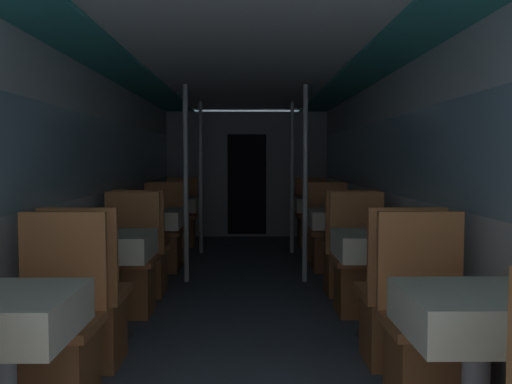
% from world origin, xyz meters
% --- Properties ---
extents(wall_left, '(0.05, 10.37, 2.06)m').
position_xyz_m(wall_left, '(-1.35, 3.78, 1.08)').
color(wall_left, silver).
rests_on(wall_left, ground_plane).
extents(wall_right, '(0.05, 10.37, 2.06)m').
position_xyz_m(wall_right, '(1.35, 3.78, 1.08)').
color(wall_right, silver).
rests_on(wall_right, ground_plane).
extents(ceiling_panel, '(2.70, 10.37, 0.07)m').
position_xyz_m(ceiling_panel, '(0.00, 3.78, 2.11)').
color(ceiling_panel, silver).
rests_on(ceiling_panel, wall_left).
extents(bulkhead_far, '(2.64, 0.09, 2.06)m').
position_xyz_m(bulkhead_far, '(0.00, 8.03, 1.03)').
color(bulkhead_far, gray).
rests_on(bulkhead_far, ground_plane).
extents(dining_table_left_0, '(0.60, 0.60, 0.76)m').
position_xyz_m(dining_table_left_0, '(-0.97, 0.86, 0.63)').
color(dining_table_left_0, '#4C4C51').
rests_on(dining_table_left_0, ground_plane).
extents(chair_left_far_0, '(0.47, 0.47, 1.01)m').
position_xyz_m(chair_left_far_0, '(-0.97, 1.46, 0.30)').
color(chair_left_far_0, '#9C5B31').
rests_on(chair_left_far_0, ground_plane).
extents(dining_table_left_1, '(0.60, 0.60, 0.76)m').
position_xyz_m(dining_table_left_1, '(-0.97, 2.69, 0.63)').
color(dining_table_left_1, '#4C4C51').
rests_on(dining_table_left_1, ground_plane).
extents(chair_left_near_1, '(0.47, 0.47, 1.01)m').
position_xyz_m(chair_left_near_1, '(-0.97, 2.09, 0.30)').
color(chair_left_near_1, '#9C5B31').
rests_on(chair_left_near_1, ground_plane).
extents(chair_left_far_1, '(0.47, 0.47, 1.01)m').
position_xyz_m(chair_left_far_1, '(-0.97, 3.29, 0.30)').
color(chair_left_far_1, '#9C5B31').
rests_on(chair_left_far_1, ground_plane).
extents(dining_table_left_2, '(0.60, 0.60, 0.76)m').
position_xyz_m(dining_table_left_2, '(-0.97, 4.53, 0.63)').
color(dining_table_left_2, '#4C4C51').
rests_on(dining_table_left_2, ground_plane).
extents(chair_left_near_2, '(0.47, 0.47, 1.01)m').
position_xyz_m(chair_left_near_2, '(-0.97, 3.92, 0.30)').
color(chair_left_near_2, '#9C5B31').
rests_on(chair_left_near_2, ground_plane).
extents(chair_left_far_2, '(0.47, 0.47, 1.01)m').
position_xyz_m(chair_left_far_2, '(-0.97, 5.13, 0.30)').
color(chair_left_far_2, '#9C5B31').
rests_on(chair_left_far_2, ground_plane).
extents(support_pole_left_2, '(0.05, 0.05, 2.06)m').
position_xyz_m(support_pole_left_2, '(-0.62, 4.53, 1.03)').
color(support_pole_left_2, silver).
rests_on(support_pole_left_2, ground_plane).
extents(dining_table_left_3, '(0.60, 0.60, 0.76)m').
position_xyz_m(dining_table_left_3, '(-0.97, 6.36, 0.63)').
color(dining_table_left_3, '#4C4C51').
rests_on(dining_table_left_3, ground_plane).
extents(chair_left_near_3, '(0.47, 0.47, 1.01)m').
position_xyz_m(chair_left_near_3, '(-0.97, 5.76, 0.30)').
color(chair_left_near_3, '#9C5B31').
rests_on(chair_left_near_3, ground_plane).
extents(chair_left_far_3, '(0.47, 0.47, 1.01)m').
position_xyz_m(chair_left_far_3, '(-0.97, 6.96, 0.30)').
color(chair_left_far_3, '#9C5B31').
rests_on(chair_left_far_3, ground_plane).
extents(support_pole_left_3, '(0.05, 0.05, 2.06)m').
position_xyz_m(support_pole_left_3, '(-0.62, 6.36, 1.03)').
color(support_pole_left_3, silver).
rests_on(support_pole_left_3, ground_plane).
extents(dining_table_right_0, '(0.60, 0.60, 0.76)m').
position_xyz_m(dining_table_right_0, '(0.97, 0.86, 0.63)').
color(dining_table_right_0, '#4C4C51').
rests_on(dining_table_right_0, ground_plane).
extents(chair_right_far_0, '(0.47, 0.47, 1.01)m').
position_xyz_m(chair_right_far_0, '(0.97, 1.46, 0.30)').
color(chair_right_far_0, '#9C5B31').
rests_on(chair_right_far_0, ground_plane).
extents(dining_table_right_1, '(0.60, 0.60, 0.76)m').
position_xyz_m(dining_table_right_1, '(0.97, 2.69, 0.63)').
color(dining_table_right_1, '#4C4C51').
rests_on(dining_table_right_1, ground_plane).
extents(chair_right_near_1, '(0.47, 0.47, 1.01)m').
position_xyz_m(chair_right_near_1, '(0.97, 2.09, 0.30)').
color(chair_right_near_1, '#9C5B31').
rests_on(chair_right_near_1, ground_plane).
extents(chair_right_far_1, '(0.47, 0.47, 1.01)m').
position_xyz_m(chair_right_far_1, '(0.97, 3.29, 0.30)').
color(chair_right_far_1, '#9C5B31').
rests_on(chair_right_far_1, ground_plane).
extents(dining_table_right_2, '(0.60, 0.60, 0.76)m').
position_xyz_m(dining_table_right_2, '(0.97, 4.53, 0.63)').
color(dining_table_right_2, '#4C4C51').
rests_on(dining_table_right_2, ground_plane).
extents(chair_right_near_2, '(0.47, 0.47, 1.01)m').
position_xyz_m(chair_right_near_2, '(0.97, 3.92, 0.30)').
color(chair_right_near_2, '#9C5B31').
rests_on(chair_right_near_2, ground_plane).
extents(chair_right_far_2, '(0.47, 0.47, 1.01)m').
position_xyz_m(chair_right_far_2, '(0.97, 5.13, 0.30)').
color(chair_right_far_2, '#9C5B31').
rests_on(chair_right_far_2, ground_plane).
extents(support_pole_right_2, '(0.05, 0.05, 2.06)m').
position_xyz_m(support_pole_right_2, '(0.62, 4.53, 1.03)').
color(support_pole_right_2, silver).
rests_on(support_pole_right_2, ground_plane).
extents(dining_table_right_3, '(0.60, 0.60, 0.76)m').
position_xyz_m(dining_table_right_3, '(0.97, 6.36, 0.63)').
color(dining_table_right_3, '#4C4C51').
rests_on(dining_table_right_3, ground_plane).
extents(chair_right_near_3, '(0.47, 0.47, 1.01)m').
position_xyz_m(chair_right_near_3, '(0.97, 5.76, 0.30)').
color(chair_right_near_3, '#9C5B31').
rests_on(chair_right_near_3, ground_plane).
extents(chair_right_far_3, '(0.47, 0.47, 1.01)m').
position_xyz_m(chair_right_far_3, '(0.97, 6.96, 0.30)').
color(chair_right_far_3, '#9C5B31').
rests_on(chair_right_far_3, ground_plane).
extents(support_pole_right_3, '(0.05, 0.05, 2.06)m').
position_xyz_m(support_pole_right_3, '(0.62, 6.36, 1.03)').
color(support_pole_right_3, silver).
rests_on(support_pole_right_3, ground_plane).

